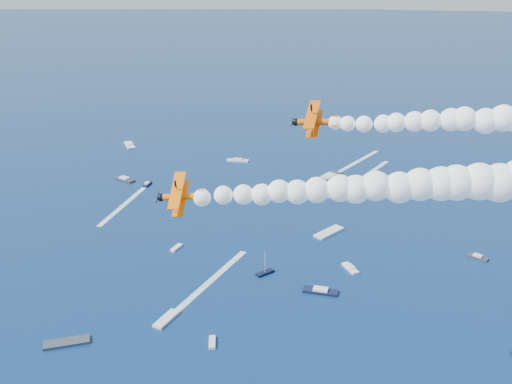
# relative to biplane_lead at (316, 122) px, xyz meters

# --- Properties ---
(biplane_lead) EXTENTS (8.49, 10.40, 8.31)m
(biplane_lead) POSITION_rel_biplane_lead_xyz_m (0.00, 0.00, 0.00)
(biplane_lead) COLOR #E35504
(biplane_trail) EXTENTS (7.83, 9.46, 7.32)m
(biplane_trail) POSITION_rel_biplane_lead_xyz_m (-15.48, -25.47, -4.57)
(biplane_trail) COLOR #FF6E05
(smoke_trail_trail) EXTENTS (64.39, 22.25, 11.24)m
(smoke_trail_trail) POSITION_rel_biplane_lead_xyz_m (15.84, -21.28, -2.15)
(smoke_trail_trail) COLOR white
(spectator_boats) EXTENTS (213.29, 193.76, 0.70)m
(spectator_boats) POSITION_rel_biplane_lead_xyz_m (-12.39, 84.92, -60.89)
(spectator_boats) COLOR #2E343D
(spectator_boats) RESTS_ON ground
(boat_wakes) EXTENTS (99.66, 150.58, 0.04)m
(boat_wakes) POSITION_rel_biplane_lead_xyz_m (-24.64, 112.33, -61.21)
(boat_wakes) COLOR white
(boat_wakes) RESTS_ON ground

